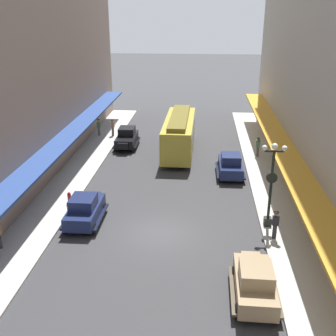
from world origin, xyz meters
TOP-DOWN VIEW (x-y plane):
  - ground_plane at (0.00, 0.00)m, footprint 200.00×200.00m
  - sidewalk_left at (-7.50, 0.00)m, footprint 3.00×60.00m
  - sidewalk_right at (7.50, 0.00)m, footprint 3.00×60.00m
  - parked_car_0 at (4.88, -5.53)m, footprint 2.18×4.27m
  - parked_car_1 at (-4.74, 15.89)m, footprint 2.20×4.28m
  - parked_car_2 at (-4.66, 0.90)m, footprint 2.17×4.27m
  - parked_car_3 at (4.60, 9.37)m, footprint 2.20×4.28m
  - streetcar at (0.28, 14.58)m, footprint 2.59×9.62m
  - lamp_post_with_clock at (6.40, 1.26)m, footprint 1.42×0.44m
  - fire_hydrant at (-6.35, 3.16)m, footprint 0.24×0.24m
  - pedestrian_0 at (-8.13, 18.90)m, footprint 0.36×0.28m
  - pedestrian_2 at (-6.71, 18.93)m, footprint 0.36×0.28m
  - pedestrian_3 at (6.57, -0.26)m, footprint 0.36×0.28m
  - pedestrian_4 at (7.21, 13.81)m, footprint 0.36×0.28m

SIDE VIEW (x-z plane):
  - ground_plane at x=0.00m, z-range 0.00..0.00m
  - sidewalk_left at x=-7.50m, z-range 0.00..0.15m
  - sidewalk_right at x=7.50m, z-range 0.00..0.15m
  - fire_hydrant at x=-6.35m, z-range 0.15..0.97m
  - parked_car_0 at x=4.88m, z-range 0.02..1.86m
  - parked_car_1 at x=-4.74m, z-range 0.02..1.86m
  - parked_car_2 at x=-4.66m, z-range 0.02..1.86m
  - parked_car_3 at x=4.60m, z-range 0.02..1.86m
  - pedestrian_0 at x=-8.13m, z-range 0.18..1.85m
  - pedestrian_2 at x=-6.71m, z-range 0.18..1.85m
  - pedestrian_3 at x=6.57m, z-range 0.18..1.85m
  - pedestrian_4 at x=7.21m, z-range 0.18..1.85m
  - streetcar at x=0.28m, z-range 0.17..3.63m
  - lamp_post_with_clock at x=6.40m, z-range 0.41..5.57m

